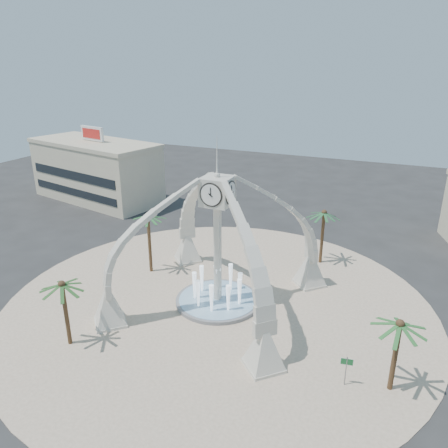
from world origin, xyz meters
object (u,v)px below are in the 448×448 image
at_px(clock_tower, 218,240).
at_px(palm_north, 324,213).
at_px(fountain, 218,300).
at_px(street_sign, 346,365).
at_px(palm_south, 62,285).
at_px(palm_west, 148,216).
at_px(palm_east, 400,325).

distance_m(clock_tower, palm_north, 14.53).
bearing_deg(fountain, street_sign, -26.87).
distance_m(clock_tower, fountain, 6.20).
xyz_separation_m(clock_tower, fountain, (0.00, 0.00, -6.20)).
bearing_deg(palm_south, fountain, 52.40).
xyz_separation_m(palm_west, palm_north, (16.35, 9.77, -0.43)).
bearing_deg(palm_east, palm_west, 161.18).
relative_size(palm_east, palm_west, 0.84).
distance_m(fountain, palm_north, 15.59).
bearing_deg(clock_tower, street_sign, -26.87).
bearing_deg(fountain, palm_south, -127.60).
bearing_deg(palm_west, street_sign, -23.11).
bearing_deg(street_sign, palm_west, 147.83).
distance_m(clock_tower, palm_west, 9.86).
relative_size(clock_tower, street_sign, 7.46).
height_order(fountain, palm_south, palm_south).
bearing_deg(palm_east, fountain, 160.45).
xyz_separation_m(fountain, street_sign, (12.94, -6.56, 1.43)).
bearing_deg(clock_tower, fountain, 90.00).
bearing_deg(fountain, clock_tower, -90.00).
relative_size(clock_tower, palm_north, 2.65).
height_order(clock_tower, palm_north, clock_tower).
relative_size(clock_tower, palm_west, 2.49).
relative_size(palm_east, street_sign, 2.52).
height_order(clock_tower, palm_south, clock_tower).
xyz_separation_m(clock_tower, street_sign, (12.94, -6.56, -4.77)).
xyz_separation_m(fountain, palm_east, (15.92, -5.65, 4.99)).
height_order(fountain, palm_west, palm_west).
height_order(palm_north, palm_south, palm_north).
bearing_deg(palm_south, clock_tower, 52.40).
distance_m(fountain, palm_south, 14.48).
xyz_separation_m(fountain, palm_south, (-8.27, -10.74, 5.08)).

